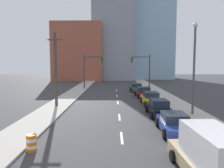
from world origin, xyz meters
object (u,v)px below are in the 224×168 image
street_lamp (194,62)px  sedan_blue (174,124)px  traffic_signal_left (89,67)px  box_truck_tan (213,158)px  sedan_yellow (151,99)px  utility_pole_left_mid (56,69)px  sedan_black (159,108)px  traffic_signal_right (144,67)px  sedan_maroon (143,92)px  traffic_barrel (32,143)px  sedan_green (137,88)px

street_lamp → sedan_blue: (-3.16, -5.08, -4.34)m
traffic_signal_left → box_truck_tan: traffic_signal_left is taller
traffic_signal_left → sedan_yellow: (9.03, -15.46, -3.46)m
utility_pole_left_mid → sedan_black: 11.96m
traffic_signal_right → sedan_maroon: size_ratio=1.45×
sedan_yellow → sedan_maroon: sedan_yellow is taller
box_truck_tan → sedan_maroon: size_ratio=1.31×
box_truck_tan → street_lamp: bearing=71.1°
traffic_barrel → street_lamp: (12.02, 8.51, 4.51)m
sedan_blue → sedan_black: size_ratio=1.03×
traffic_signal_left → traffic_barrel: (-0.01, -29.47, -3.67)m
traffic_barrel → street_lamp: size_ratio=0.11×
sedan_black → sedan_green: (-0.22, 17.88, -0.05)m
traffic_signal_right → sedan_black: 21.26m
sedan_blue → sedan_green: (-0.22, 23.01, -0.01)m
utility_pole_left_mid → sedan_yellow: bearing=8.0°
traffic_signal_right → box_truck_tan: 32.84m
sedan_yellow → utility_pole_left_mid: bearing=-174.0°
utility_pole_left_mid → sedan_green: 17.84m
traffic_signal_left → sedan_maroon: size_ratio=1.45×
sedan_maroon → sedan_green: sedan_maroon is taller
utility_pole_left_mid → box_truck_tan: 19.11m
utility_pole_left_mid → sedan_green: (10.50, 13.95, -3.62)m
traffic_signal_left → utility_pole_left_mid: bearing=-96.3°
traffic_signal_right → utility_pole_left_mid: (-12.28, -16.99, 0.11)m
traffic_signal_right → street_lamp: (1.61, -20.96, 0.83)m
sedan_yellow → sedan_maroon: size_ratio=1.07×
utility_pole_left_mid → sedan_maroon: bearing=34.2°
sedan_blue → sedan_green: sedan_blue is taller
utility_pole_left_mid → sedan_maroon: (10.82, 7.36, -3.59)m
traffic_signal_left → street_lamp: size_ratio=0.75×
traffic_barrel → sedan_green: bearing=71.9°
traffic_barrel → sedan_green: 27.81m
box_truck_tan → sedan_green: size_ratio=1.28×
sedan_black → sedan_maroon: sedan_black is taller
box_truck_tan → sedan_black: box_truck_tan is taller
sedan_yellow → sedan_maroon: bearing=88.9°
street_lamp → sedan_maroon: size_ratio=1.92×
sedan_blue → sedan_yellow: (0.18, 10.58, 0.05)m
utility_pole_left_mid → box_truck_tan: utility_pole_left_mid is taller
street_lamp → sedan_blue: 7.39m
traffic_signal_right → traffic_barrel: (-10.42, -29.47, -3.67)m
traffic_signal_left → utility_pole_left_mid: (-1.87, -16.99, 0.11)m
sedan_yellow → traffic_barrel: bearing=-124.8°
sedan_yellow → sedan_green: 12.43m
utility_pole_left_mid → sedan_green: bearing=53.0°
traffic_signal_right → sedan_green: (-1.77, -3.04, -3.51)m
sedan_blue → sedan_maroon: (0.09, 16.41, 0.03)m
sedan_maroon → traffic_signal_right: bearing=78.0°
utility_pole_left_mid → sedan_yellow: size_ratio=1.72×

